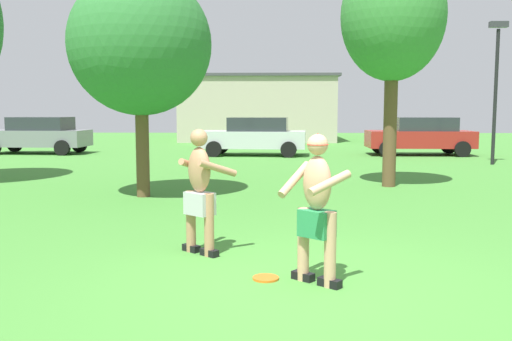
% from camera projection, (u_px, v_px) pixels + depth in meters
% --- Properties ---
extents(ground_plane, '(80.00, 80.00, 0.00)m').
position_uv_depth(ground_plane, '(307.00, 288.00, 5.98)').
color(ground_plane, '#428433').
extents(player_with_cap, '(0.80, 0.74, 1.65)m').
position_uv_depth(player_with_cap, '(317.00, 203.00, 6.02)').
color(player_with_cap, black).
rests_on(player_with_cap, ground_plane).
extents(player_in_gray, '(0.78, 0.80, 1.65)m').
position_uv_depth(player_in_gray, '(200.00, 189.00, 7.30)').
color(player_in_gray, black).
rests_on(player_in_gray, ground_plane).
extents(frisbee, '(0.30, 0.30, 0.03)m').
position_uv_depth(frisbee, '(266.00, 278.00, 6.27)').
color(frisbee, orange).
rests_on(frisbee, ground_plane).
extents(car_gray_near_post, '(4.39, 2.21, 1.58)m').
position_uv_depth(car_gray_near_post, '(38.00, 135.00, 24.09)').
color(car_gray_near_post, slate).
rests_on(car_gray_near_post, ground_plane).
extents(car_red_mid_lot, '(4.32, 2.06, 1.58)m').
position_uv_depth(car_red_mid_lot, '(421.00, 135.00, 23.29)').
color(car_red_mid_lot, maroon).
rests_on(car_red_mid_lot, ground_plane).
extents(car_silver_far_end, '(4.42, 2.28, 1.58)m').
position_uv_depth(car_silver_far_end, '(255.00, 136.00, 23.11)').
color(car_silver_far_end, silver).
rests_on(car_silver_far_end, ground_plane).
extents(lamp_post, '(0.60, 0.24, 4.86)m').
position_uv_depth(lamp_post, '(496.00, 76.00, 19.01)').
color(lamp_post, black).
rests_on(lamp_post, ground_plane).
extents(outbuilding_behind_lot, '(9.51, 7.16, 3.96)m').
position_uv_depth(outbuilding_behind_lot, '(258.00, 108.00, 34.97)').
color(outbuilding_behind_lot, '#B2A893').
rests_on(outbuilding_behind_lot, ground_plane).
extents(tree_right_field, '(2.51, 2.51, 5.71)m').
position_uv_depth(tree_right_field, '(393.00, 18.00, 13.41)').
color(tree_right_field, brown).
rests_on(tree_right_field, ground_plane).
extents(tree_near_building, '(3.04, 3.04, 4.81)m').
position_uv_depth(tree_near_building, '(140.00, 45.00, 11.89)').
color(tree_near_building, brown).
rests_on(tree_near_building, ground_plane).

